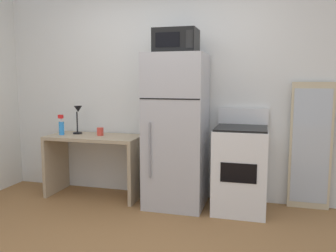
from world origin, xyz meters
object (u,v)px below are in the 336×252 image
(desk_lamp, at_px, (78,115))
(spray_bottle, at_px, (61,127))
(refrigerator, at_px, (176,131))
(coffee_mug, at_px, (100,132))
(leaning_mirror, at_px, (311,146))
(oven_range, at_px, (240,168))
(microwave, at_px, (176,41))
(desk, at_px, (95,154))

(desk_lamp, height_order, spray_bottle, desk_lamp)
(refrigerator, bearing_deg, coffee_mug, 175.59)
(desk_lamp, relative_size, coffee_mug, 3.72)
(leaning_mirror, bearing_deg, oven_range, -160.77)
(spray_bottle, height_order, refrigerator, refrigerator)
(leaning_mirror, bearing_deg, microwave, -168.73)
(oven_range, bearing_deg, spray_bottle, -179.51)
(desk, relative_size, spray_bottle, 4.56)
(coffee_mug, bearing_deg, refrigerator, -4.41)
(refrigerator, height_order, leaning_mirror, refrigerator)
(coffee_mug, relative_size, leaning_mirror, 0.07)
(desk, xyz_separation_m, refrigerator, (1.03, -0.04, 0.33))
(refrigerator, distance_m, microwave, 0.98)
(spray_bottle, relative_size, oven_range, 0.23)
(oven_range, distance_m, leaning_mirror, 0.81)
(leaning_mirror, bearing_deg, coffee_mug, -175.47)
(coffee_mug, relative_size, microwave, 0.21)
(desk_lamp, distance_m, oven_range, 2.07)
(coffee_mug, distance_m, refrigerator, 0.98)
(desk, relative_size, leaning_mirror, 0.81)
(spray_bottle, xyz_separation_m, microwave, (1.45, -0.01, 0.98))
(desk, height_order, desk_lamp, desk_lamp)
(coffee_mug, bearing_deg, desk, -151.23)
(coffee_mug, bearing_deg, desk_lamp, 173.93)
(microwave, height_order, leaning_mirror, microwave)
(oven_range, bearing_deg, desk_lamp, 177.23)
(coffee_mug, bearing_deg, oven_range, -2.15)
(desk_lamp, height_order, coffee_mug, desk_lamp)
(desk_lamp, bearing_deg, spray_bottle, -145.07)
(spray_bottle, bearing_deg, microwave, -0.57)
(refrigerator, xyz_separation_m, leaning_mirror, (1.44, 0.27, -0.15))
(desk_lamp, height_order, microwave, microwave)
(oven_range, bearing_deg, refrigerator, -179.06)
(desk, height_order, microwave, microwave)
(desk_lamp, relative_size, refrigerator, 0.21)
(leaning_mirror, bearing_deg, spray_bottle, -174.61)
(microwave, height_order, oven_range, microwave)
(desk_lamp, xyz_separation_m, oven_range, (2.00, -0.10, -0.52))
(refrigerator, height_order, microwave, microwave)
(spray_bottle, xyz_separation_m, leaning_mirror, (2.90, 0.27, -0.15))
(leaning_mirror, bearing_deg, refrigerator, -169.54)
(microwave, relative_size, oven_range, 0.42)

